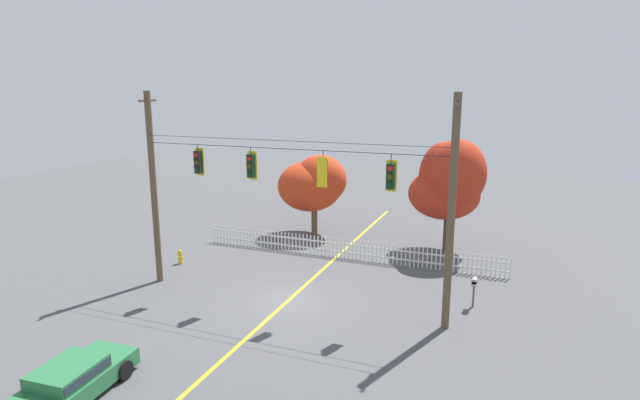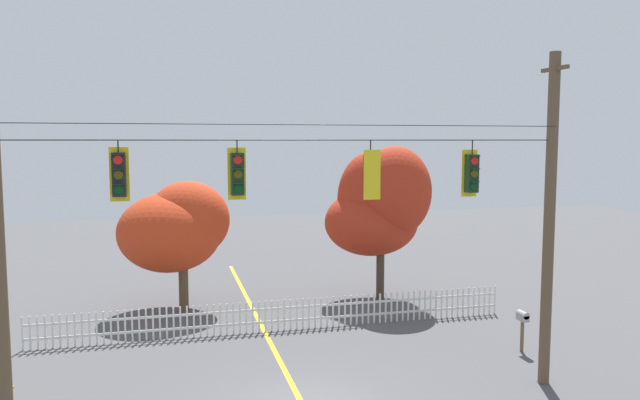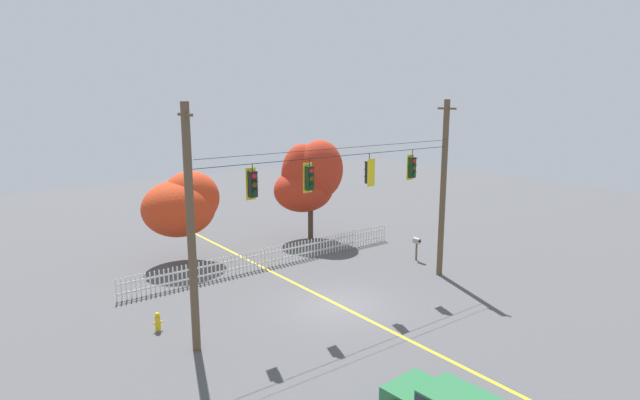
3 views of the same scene
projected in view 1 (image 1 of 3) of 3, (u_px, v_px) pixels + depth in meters
ground at (287, 301)px, 22.67m from camera, size 80.00×80.00×0.00m
lane_centerline_stripe at (287, 301)px, 22.67m from camera, size 0.16×36.00×0.01m
signal_support_span at (286, 199)px, 21.67m from camera, size 13.96×1.10×9.08m
traffic_signal_southbound_primary at (198, 162)px, 22.91m from camera, size 0.43×0.38×1.39m
traffic_signal_eastbound_side at (251, 166)px, 21.97m from camera, size 0.43×0.38×1.42m
traffic_signal_westbound_side at (323, 172)px, 20.78m from camera, size 0.43×0.38×1.47m
traffic_signal_northbound_primary at (391, 176)px, 19.81m from camera, size 0.43×0.38×1.48m
white_picket_fence at (347, 249)px, 28.20m from camera, size 16.96×0.06×1.11m
autumn_maple_near_fence at (314, 184)px, 32.30m from camera, size 4.42×3.84×5.13m
autumn_maple_mid at (448, 183)px, 28.76m from camera, size 4.33×3.85×6.51m
parked_car at (72, 380)px, 15.55m from camera, size 2.11×4.26×1.15m
fire_hydrant at (180, 257)px, 27.43m from camera, size 0.38×0.22×0.78m
roadside_mailbox at (474, 283)px, 21.88m from camera, size 0.25×0.44×1.33m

